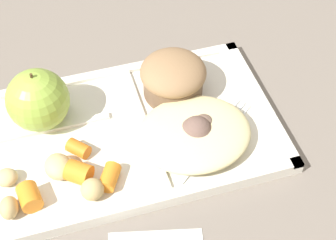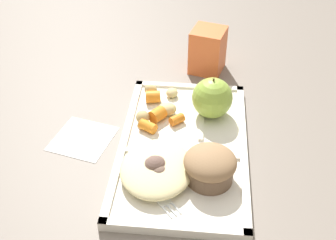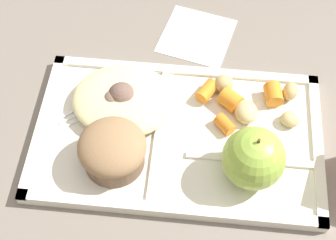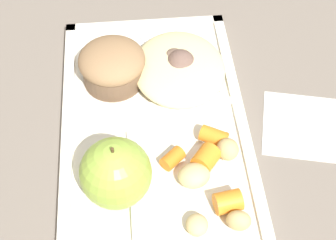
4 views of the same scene
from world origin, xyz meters
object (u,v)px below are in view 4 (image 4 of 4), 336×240
object	(u,v)px
bran_muffin	(112,65)
green_apple	(116,173)
plastic_fork	(176,57)
lunch_tray	(155,126)

from	to	relation	value
bran_muffin	green_apple	bearing A→B (deg)	180.00
green_apple	plastic_fork	xyz separation A→B (m)	(0.21, -0.09, -0.04)
bran_muffin	plastic_fork	bearing A→B (deg)	-68.37
lunch_tray	green_apple	distance (m)	0.12
bran_muffin	plastic_fork	distance (m)	0.10
green_apple	bran_muffin	distance (m)	0.18
lunch_tray	green_apple	bearing A→B (deg)	153.22
green_apple	bran_muffin	world-z (taller)	green_apple
bran_muffin	plastic_fork	size ratio (longest dim) A/B	0.68
green_apple	plastic_fork	size ratio (longest dim) A/B	0.66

